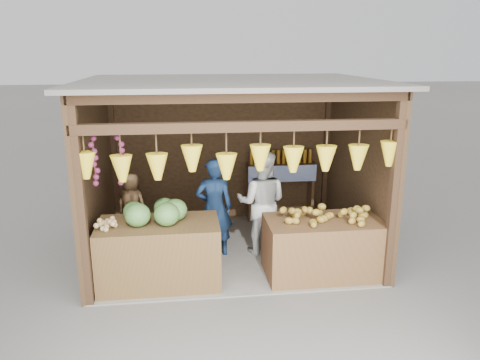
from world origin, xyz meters
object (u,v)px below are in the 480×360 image
at_px(counter_left, 160,254).
at_px(woman_standing, 262,203).
at_px(man_standing, 214,208).
at_px(vendor_seated, 132,204).
at_px(counter_right, 323,248).

bearing_deg(counter_left, woman_standing, 29.11).
bearing_deg(man_standing, vendor_seated, -15.53).
distance_m(man_standing, woman_standing, 0.73).
bearing_deg(vendor_seated, man_standing, -166.66).
distance_m(counter_right, vendor_seated, 2.93).
distance_m(counter_left, woman_standing, 1.79).
bearing_deg(counter_right, counter_left, 179.41).
distance_m(counter_left, vendor_seated, 1.21).
height_order(counter_left, counter_right, counter_left).
xyz_separation_m(counter_left, vendor_seated, (-0.45, 1.07, 0.37)).
height_order(counter_right, woman_standing, woman_standing).
xyz_separation_m(counter_right, vendor_seated, (-2.70, 1.09, 0.40)).
height_order(counter_right, vendor_seated, vendor_seated).
distance_m(counter_right, man_standing, 1.71).
relative_size(counter_left, man_standing, 1.03).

